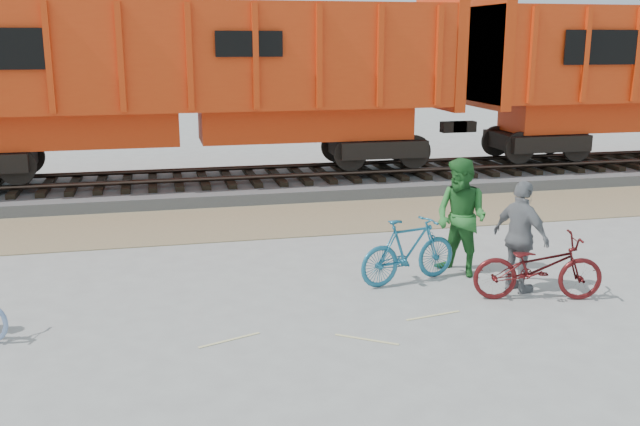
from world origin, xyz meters
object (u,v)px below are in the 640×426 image
Objects in this scene: hopper_car_center at (187,77)px; bicycle_teal at (409,250)px; person_man at (461,217)px; person_woman at (521,237)px; bicycle_maroon at (538,267)px.

hopper_car_center is 9.01m from bicycle_teal.
person_man is (4.10, -7.89, -2.00)m from hopper_car_center.
person_woman is at bearing -1.02° from person_man.
bicycle_teal is 2.06m from bicycle_maroon.
bicycle_teal reaches higher than bicycle_maroon.
person_woman is (1.57, -0.81, 0.35)m from bicycle_teal.
bicycle_teal is at bearing 41.00° from person_woman.
person_man reaches higher than bicycle_maroon.
person_man is at bearing 38.78° from bicycle_maroon.
hopper_car_center is 7.77× the size of person_woman.
bicycle_maroon is (1.67, -1.21, -0.03)m from bicycle_teal.
person_man is 1.17m from person_woman.
hopper_car_center is 7.65× the size of bicycle_teal.
bicycle_maroon is 0.99× the size of person_man.
hopper_car_center is 6.96× the size of person_man.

